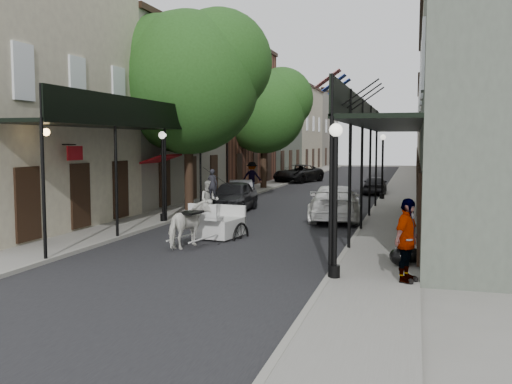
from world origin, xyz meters
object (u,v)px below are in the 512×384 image
Objects in this scene: car_left_near at (233,196)px; car_left_mid at (241,191)px; tree_far at (269,108)px; car_left_far at (298,173)px; pedestrian_walking at (209,200)px; car_right_far at (375,185)px; lamppost_right_near at (335,198)px; horse at (190,225)px; pedestrian_sidewalk_right at (407,240)px; lamppost_right_far at (382,165)px; car_right_near at (335,203)px; pedestrian_sidewalk_left at (252,177)px; carriage at (224,210)px; lamppost_left at (163,175)px; tree_near at (197,77)px.

car_left_mid is (-1.00, 4.57, -0.14)m from car_left_near.
tree_far is 9.11m from car_left_far.
car_right_far is (6.12, 14.50, -0.24)m from pedestrian_walking.
lamppost_right_near reaches higher than horse.
pedestrian_sidewalk_right is 0.44× the size of car_left_near.
lamppost_right_far is 20.09m from pedestrian_sidewalk_right.
horse is 14.22m from car_left_mid.
car_right_near reaches higher than car_left_mid.
lamppost_right_near is 2.10× the size of horse.
lamppost_right_far is 2.10× the size of horse.
pedestrian_sidewalk_left is 1.01× the size of pedestrian_sidewalk_right.
lamppost_right_near is 1.88× the size of pedestrian_sidewalk_right.
horse is 0.49× the size of car_right_far.
horse is 30.53m from car_left_far.
pedestrian_walking is at bearing 125.18° from lamppost_right_near.
lamppost_left is at bearing 154.91° from carriage.
lamppost_right_near is 0.84× the size of car_left_near.
carriage is at bearing 76.38° from car_right_far.
horse is at bearing 76.67° from car_right_far.
car_left_far is 1.49× the size of car_right_far.
pedestrian_sidewalk_left is at bearing 91.25° from lamppost_left.
tree_near is at bearing 60.25° from pedestrian_sidewalk_right.
car_left_far is at bearing 70.83° from car_left_mid.
tree_far is 17.34m from pedestrian_walking.
lamppost_right_near reaches higher than car_left_mid.
tree_near is 2.60× the size of lamppost_left.
car_left_near is at bearing 72.31° from lamppost_left.
lamppost_right_far is 9.21m from car_right_near.
tree_near is 2.60× the size of car_left_mid.
carriage is at bearing -108.10° from lamppost_right_far.
lamppost_left is 1.88× the size of pedestrian_sidewalk_right.
pedestrian_sidewalk_right is (9.97, -12.18, -5.38)m from tree_near.
carriage reaches higher than car_left_far.
carriage is 0.56× the size of car_left_near.
pedestrian_sidewalk_right is (9.88, -8.00, -0.94)m from lamppost_left.
car_right_near reaches higher than car_left_near.
pedestrian_sidewalk_right is (1.68, 0.00, -0.94)m from lamppost_right_near.
lamppost_right_far is (8.20, 12.00, 0.00)m from lamppost_left.
car_left_far is at bearing -55.07° from car_right_far.
car_right_far is (7.84, 1.78, -0.49)m from pedestrian_sidewalk_left.
pedestrian_sidewalk_right is 0.54× the size of car_right_far.
car_left_near is (-1.99, 7.12, -0.21)m from carriage.
car_left_mid is at bearing 43.01° from car_right_far.
horse is (-5.10, 3.29, -1.30)m from lamppost_right_near.
lamppost_right_far is 12.45m from pedestrian_walking.
tree_far is at bearing 107.68° from lamppost_right_near.
car_left_near is at bearing 117.81° from lamppost_right_near.
carriage reaches higher than pedestrian_walking.
car_left_mid is 0.70× the size of car_right_near.
pedestrian_walking is (-6.79, 9.64, -1.19)m from lamppost_right_near.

